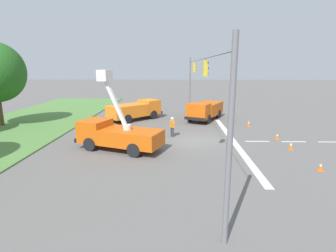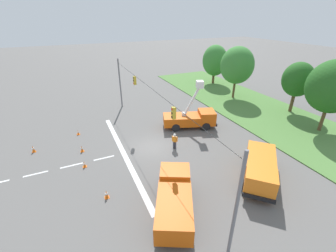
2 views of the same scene
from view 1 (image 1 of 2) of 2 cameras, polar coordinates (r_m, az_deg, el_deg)
The scene contains 11 objects.
ground_plane at distance 22.19m, azimuth 6.26°, elevation -3.23°, with size 200.00×200.00×0.00m, color #605E5B.
lane_markings at distance 23.00m, azimuth 17.66°, elevation -3.19°, with size 17.60×15.25×0.01m.
signal_gantry at distance 21.43m, azimuth 6.54°, elevation 7.77°, with size 26.20×0.33×7.20m.
utility_truck_bucket_lift at distance 19.90m, azimuth -11.09°, elevation -1.52°, with size 4.41×6.88×5.89m.
utility_truck_support_near at distance 30.69m, azimuth 8.06°, elevation 3.54°, with size 6.71×4.94×2.16m.
utility_truck_support_far at distance 30.71m, azimuth -7.12°, elevation 3.56°, with size 6.25×6.25×2.16m.
road_worker at distance 23.10m, azimuth 0.93°, elevation 0.06°, with size 0.53×0.44×1.77m.
traffic_cone_foreground_left at distance 28.43m, azimuth 17.18°, elevation 0.59°, with size 0.36×0.36×0.72m.
traffic_cone_mid_left at distance 24.34m, azimuth 22.69°, elevation -2.00°, with size 0.36×0.36×0.62m.
traffic_cone_mid_right at distance 18.36m, azimuth 30.28°, elevation -7.58°, with size 0.36×0.36×0.58m.
traffic_cone_near_bucket at distance 21.78m, azimuth 25.18°, elevation -3.81°, with size 0.36×0.36×0.69m.
Camera 1 is at (-21.24, 1.76, 6.16)m, focal length 28.00 mm.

